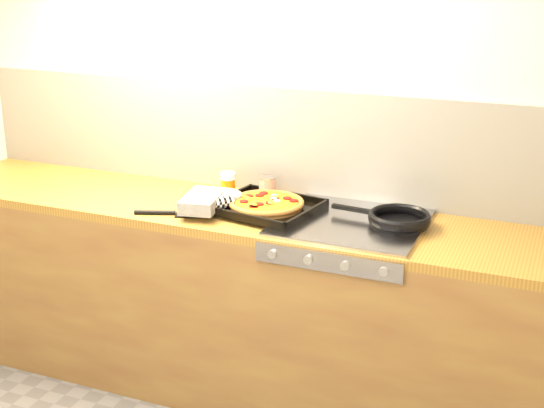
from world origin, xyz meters
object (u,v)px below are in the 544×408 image
at_px(frying_pan, 398,219).
at_px(juice_glass, 228,185).
at_px(pizza_on_tray, 250,203).
at_px(tomato_can, 267,188).

bearing_deg(frying_pan, juice_glass, 173.27).
distance_m(pizza_on_tray, juice_glass, 0.24).
bearing_deg(juice_glass, frying_pan, -6.73).
distance_m(frying_pan, juice_glass, 0.83).
bearing_deg(tomato_can, frying_pan, -11.81).
xyz_separation_m(frying_pan, juice_glass, (-0.82, 0.10, 0.02)).
bearing_deg(tomato_can, pizza_on_tray, -89.90).
distance_m(pizza_on_tray, tomato_can, 0.20).
height_order(tomato_can, juice_glass, juice_glass).
bearing_deg(tomato_can, juice_glass, -168.38).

